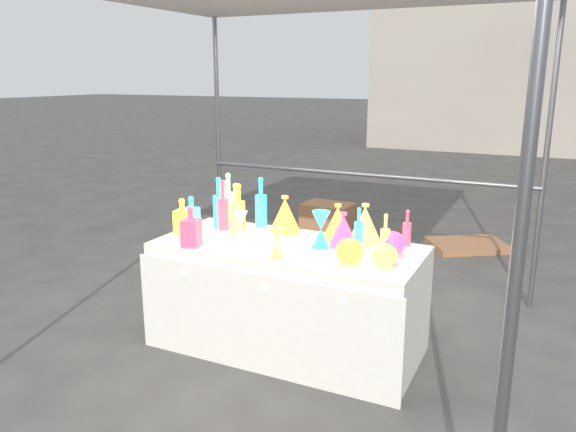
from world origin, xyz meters
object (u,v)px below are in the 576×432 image
at_px(globe_0, 350,252).
at_px(lampshade_0, 285,214).
at_px(decanter_0, 182,216).
at_px(display_table, 287,297).
at_px(bottle_0, 225,201).
at_px(cardboard_box_closed, 328,220).

height_order(globe_0, lampshade_0, lampshade_0).
bearing_deg(lampshade_0, decanter_0, -171.27).
bearing_deg(decanter_0, lampshade_0, 17.86).
distance_m(display_table, globe_0, 0.69).
bearing_deg(bottle_0, cardboard_box_closed, 91.47).
distance_m(globe_0, lampshade_0, 0.81).
distance_m(cardboard_box_closed, lampshade_0, 2.56).
bearing_deg(bottle_0, globe_0, -23.57).
height_order(cardboard_box_closed, lampshade_0, lampshade_0).
xyz_separation_m(cardboard_box_closed, bottle_0, (0.06, -2.32, 0.71)).
xyz_separation_m(bottle_0, decanter_0, (-0.10, -0.42, -0.03)).
height_order(display_table, globe_0, globe_0).
height_order(cardboard_box_closed, globe_0, globe_0).
relative_size(display_table, decanter_0, 7.11).
bearing_deg(lampshade_0, globe_0, -54.25).
height_order(bottle_0, globe_0, bottle_0).
distance_m(bottle_0, lampshade_0, 0.56).
bearing_deg(cardboard_box_closed, decanter_0, -87.33).
distance_m(display_table, cardboard_box_closed, 2.80).
bearing_deg(display_table, lampshade_0, 118.82).
xyz_separation_m(decanter_0, lampshade_0, (0.65, 0.35, 0.01)).
relative_size(decanter_0, lampshade_0, 0.96).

